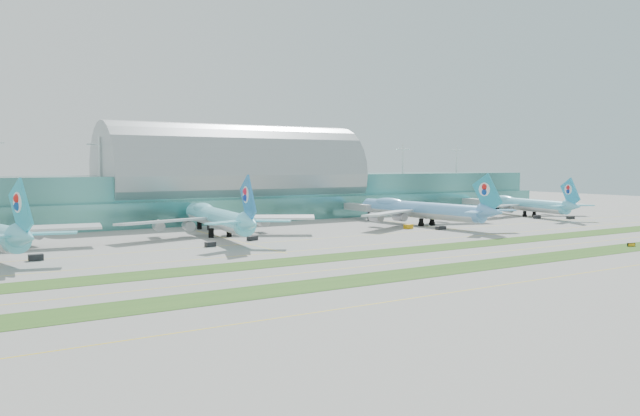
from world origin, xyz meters
TOP-DOWN VIEW (x-y plane):
  - ground at (0.00, 0.00)m, footprint 700.00×700.00m
  - terminal at (0.01, 128.79)m, footprint 340.00×69.10m
  - grass_strip_near at (0.00, -28.00)m, footprint 420.00×12.00m
  - grass_strip_far at (0.00, 2.00)m, footprint 420.00×12.00m
  - taxiline_a at (0.00, -48.00)m, footprint 420.00×0.35m
  - taxiline_b at (0.00, -14.00)m, footprint 420.00×0.35m
  - taxiline_c at (0.00, 18.00)m, footprint 420.00×0.35m
  - taxiline_d at (0.00, 40.00)m, footprint 420.00×0.35m
  - airliner_b at (-35.60, 65.75)m, footprint 69.23×79.11m
  - airliner_c at (49.65, 58.33)m, footprint 68.92×78.43m
  - airliner_d at (122.40, 65.79)m, footprint 59.74×68.76m
  - gse_b at (-96.80, 38.08)m, footprint 3.68×2.14m
  - gse_c at (-48.40, 39.78)m, footprint 3.31×1.96m
  - gse_d at (-30.82, 47.22)m, footprint 4.01×2.72m
  - gse_e at (36.35, 48.96)m, footprint 3.71×2.41m
  - gse_f at (44.78, 39.97)m, footprint 3.90×2.22m
  - gse_g at (115.54, 52.64)m, footprint 4.14×2.78m
  - gse_h at (126.74, 43.23)m, footprint 3.81×2.44m
  - taxiway_sign_east at (59.28, -27.18)m, footprint 2.71×1.11m

SIDE VIEW (x-z plane):
  - ground at x=0.00m, z-range 0.00..0.00m
  - taxiline_a at x=0.00m, z-range 0.00..0.01m
  - taxiline_b at x=0.00m, z-range 0.00..0.01m
  - taxiline_c at x=0.00m, z-range 0.00..0.01m
  - taxiline_d at x=0.00m, z-range 0.00..0.01m
  - grass_strip_near at x=0.00m, z-range 0.00..0.08m
  - grass_strip_far at x=0.00m, z-range 0.00..0.08m
  - taxiway_sign_east at x=59.28m, z-range -0.01..1.16m
  - gse_f at x=44.78m, z-range 0.00..1.30m
  - gse_h at x=126.74m, z-range 0.00..1.33m
  - gse_d at x=-30.82m, z-range 0.00..1.44m
  - gse_c at x=-48.40m, z-range 0.00..1.47m
  - gse_g at x=115.54m, z-range 0.00..1.56m
  - gse_b at x=-96.80m, z-range 0.00..1.68m
  - gse_e at x=36.35m, z-range 0.00..1.68m
  - airliner_d at x=122.40m, z-range -3.65..15.43m
  - airliner_c at x=49.65m, z-range -4.13..17.44m
  - airliner_b at x=-35.60m, z-range -4.17..17.61m
  - terminal at x=0.01m, z-range -3.77..32.23m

